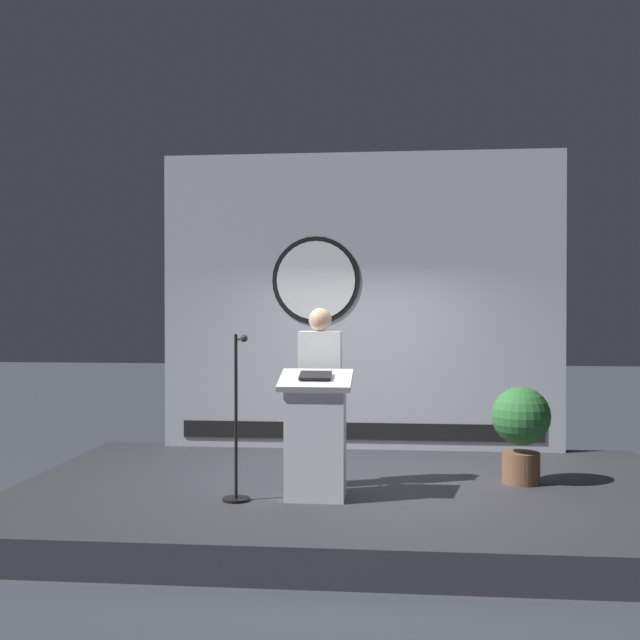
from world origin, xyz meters
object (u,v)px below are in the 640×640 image
(podium, at_px, (316,436))
(potted_plant, at_px, (521,425))
(microphone_stand, at_px, (237,441))
(speaker_person, at_px, (320,395))

(podium, xyz_separation_m, potted_plant, (1.91, 0.77, 0.01))
(podium, distance_m, microphone_stand, 0.69)
(microphone_stand, distance_m, potted_plant, 2.73)
(podium, relative_size, potted_plant, 1.22)
(speaker_person, distance_m, potted_plant, 1.96)
(microphone_stand, relative_size, potted_plant, 1.57)
(potted_plant, bearing_deg, speaker_person, -171.53)
(podium, relative_size, speaker_person, 0.67)
(potted_plant, bearing_deg, podium, -158.15)
(podium, xyz_separation_m, speaker_person, (-0.01, 0.48, 0.31))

